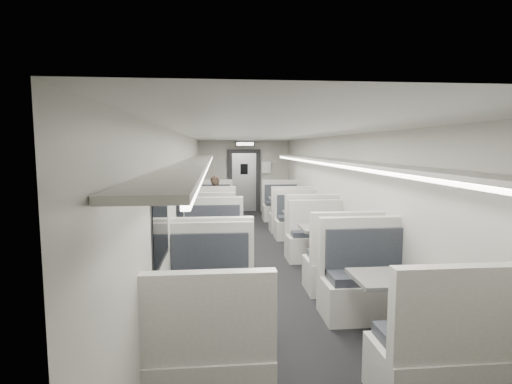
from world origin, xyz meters
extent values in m
cube|color=black|center=(0.00, 0.00, -0.06)|extent=(3.00, 12.00, 0.12)
cube|color=silver|center=(0.00, 0.00, 2.46)|extent=(3.00, 12.00, 0.12)
cube|color=#AFADA3|center=(0.00, 6.06, 1.20)|extent=(3.00, 0.12, 2.40)
cube|color=#AFADA3|center=(-1.56, 0.00, 1.20)|extent=(0.12, 12.00, 2.40)
cube|color=#AFADA3|center=(1.56, 0.00, 1.20)|extent=(0.12, 12.00, 2.40)
cube|color=#AEAEA3|center=(-1.00, 2.76, 0.23)|extent=(1.11, 0.62, 0.47)
cube|color=#21242D|center=(-1.00, 2.79, 0.52)|extent=(0.98, 0.49, 0.10)
cube|color=#AEAEA3|center=(-1.00, 2.54, 0.83)|extent=(1.11, 0.13, 0.73)
cube|color=#AEAEA3|center=(-1.00, 4.39, 0.23)|extent=(1.11, 0.62, 0.47)
cube|color=#21242D|center=(-1.00, 4.36, 0.52)|extent=(0.98, 0.49, 0.10)
cube|color=#AEAEA3|center=(-1.00, 4.61, 0.83)|extent=(1.11, 0.13, 0.73)
cylinder|color=#BABABC|center=(-1.00, 3.58, 0.36)|extent=(0.10, 0.10, 0.72)
cylinder|color=#BABABC|center=(-1.00, 3.58, 0.02)|extent=(0.38, 0.38, 0.03)
cube|color=slate|center=(-1.00, 3.58, 0.76)|extent=(0.92, 0.63, 0.04)
cube|color=#AEAEA3|center=(-1.00, 0.31, 0.22)|extent=(1.02, 0.57, 0.43)
cube|color=#21242D|center=(-1.00, 0.34, 0.48)|extent=(0.91, 0.45, 0.10)
cube|color=#AEAEA3|center=(-1.00, 0.11, 0.77)|extent=(1.02, 0.12, 0.68)
cube|color=#AEAEA3|center=(-1.00, 1.82, 0.22)|extent=(1.02, 0.57, 0.43)
cube|color=#21242D|center=(-1.00, 1.79, 0.48)|extent=(0.91, 0.45, 0.10)
cube|color=#AEAEA3|center=(-1.00, 2.03, 0.77)|extent=(1.02, 0.12, 0.68)
cylinder|color=#BABABC|center=(-1.00, 1.07, 0.33)|extent=(0.10, 0.10, 0.67)
cylinder|color=#BABABC|center=(-1.00, 1.07, 0.01)|extent=(0.35, 0.35, 0.03)
cube|color=slate|center=(-1.00, 1.07, 0.71)|extent=(0.85, 0.58, 0.04)
cube|color=#AEAEA3|center=(-1.00, -1.95, 0.24)|extent=(1.15, 0.64, 0.49)
cube|color=#21242D|center=(-1.00, -1.91, 0.54)|extent=(1.02, 0.51, 0.11)
cube|color=#AEAEA3|center=(-1.00, -2.18, 0.87)|extent=(1.15, 0.13, 0.76)
cube|color=#AEAEA3|center=(-1.00, -0.25, 0.24)|extent=(1.15, 0.64, 0.49)
cube|color=#21242D|center=(-1.00, -0.28, 0.54)|extent=(1.02, 0.51, 0.11)
cube|color=#AEAEA3|center=(-1.00, -0.02, 0.87)|extent=(1.15, 0.13, 0.76)
cylinder|color=#BABABC|center=(-1.00, -1.10, 0.38)|extent=(0.11, 0.11, 0.75)
cylinder|color=#BABABC|center=(-1.00, -1.10, 0.02)|extent=(0.39, 0.39, 0.03)
cube|color=slate|center=(-1.00, -1.10, 0.79)|extent=(0.96, 0.65, 0.04)
cube|color=#AEAEA3|center=(-1.00, -4.14, 0.24)|extent=(1.11, 0.62, 0.47)
cube|color=#21242D|center=(-1.00, -4.11, 0.53)|extent=(0.99, 0.49, 0.11)
cube|color=#AEAEA3|center=(-1.00, -4.37, 0.84)|extent=(1.11, 0.13, 0.74)
cube|color=#AEAEA3|center=(-1.00, -2.50, 0.24)|extent=(1.11, 0.62, 0.47)
cube|color=#21242D|center=(-1.00, -2.53, 0.53)|extent=(0.99, 0.49, 0.11)
cube|color=#AEAEA3|center=(-1.00, -2.28, 0.84)|extent=(1.11, 0.13, 0.74)
cylinder|color=#BABABC|center=(-1.00, -3.32, 0.36)|extent=(0.11, 0.11, 0.73)
cylinder|color=#BABABC|center=(-1.00, -3.32, 0.02)|extent=(0.38, 0.38, 0.03)
cube|color=slate|center=(-1.00, -3.32, 0.77)|extent=(0.93, 0.63, 0.04)
cube|color=#AEAEA3|center=(1.00, 2.66, 0.23)|extent=(1.10, 0.61, 0.47)
cube|color=#21242D|center=(1.00, 2.69, 0.52)|extent=(0.97, 0.49, 0.10)
cube|color=#AEAEA3|center=(1.00, 2.44, 0.83)|extent=(1.10, 0.12, 0.72)
cube|color=#AEAEA3|center=(1.00, 4.28, 0.23)|extent=(1.10, 0.61, 0.47)
cube|color=#21242D|center=(1.00, 4.25, 0.52)|extent=(0.97, 0.49, 0.10)
cube|color=#AEAEA3|center=(1.00, 4.50, 0.83)|extent=(1.10, 0.12, 0.72)
cylinder|color=#BABABC|center=(1.00, 3.47, 0.36)|extent=(0.10, 0.10, 0.71)
cylinder|color=#BABABC|center=(1.00, 3.47, 0.02)|extent=(0.37, 0.37, 0.03)
cube|color=slate|center=(1.00, 3.47, 0.76)|extent=(0.91, 0.62, 0.04)
cube|color=#AEAEA3|center=(1.00, 0.27, 0.23)|extent=(1.07, 0.60, 0.46)
cube|color=#21242D|center=(1.00, 0.30, 0.51)|extent=(0.95, 0.48, 0.10)
cube|color=#AEAEA3|center=(1.00, 0.05, 0.81)|extent=(1.07, 0.12, 0.71)
cube|color=#AEAEA3|center=(1.00, 1.85, 0.23)|extent=(1.07, 0.60, 0.46)
cube|color=#21242D|center=(1.00, 1.82, 0.51)|extent=(0.95, 0.48, 0.10)
cube|color=#AEAEA3|center=(1.00, 2.07, 0.81)|extent=(1.07, 0.12, 0.71)
cylinder|color=#BABABC|center=(1.00, 1.06, 0.35)|extent=(0.10, 0.10, 0.70)
cylinder|color=#BABABC|center=(1.00, 1.06, 0.02)|extent=(0.36, 0.36, 0.03)
cube|color=slate|center=(1.00, 1.06, 0.74)|extent=(0.89, 0.61, 0.04)
cube|color=#AEAEA3|center=(1.00, -1.66, 0.24)|extent=(1.15, 0.64, 0.49)
cube|color=#21242D|center=(1.00, -1.63, 0.54)|extent=(1.02, 0.51, 0.11)
cube|color=#AEAEA3|center=(1.00, -1.89, 0.87)|extent=(1.15, 0.13, 0.76)
cube|color=#AEAEA3|center=(1.00, 0.03, 0.24)|extent=(1.15, 0.64, 0.49)
cube|color=#21242D|center=(1.00, 0.00, 0.54)|extent=(1.02, 0.51, 0.11)
cube|color=#AEAEA3|center=(1.00, 0.27, 0.87)|extent=(1.15, 0.13, 0.76)
cylinder|color=#BABABC|center=(1.00, -0.81, 0.37)|extent=(0.11, 0.11, 0.75)
cylinder|color=#BABABC|center=(1.00, -0.81, 0.02)|extent=(0.39, 0.39, 0.03)
cube|color=slate|center=(1.00, -0.81, 0.79)|extent=(0.95, 0.65, 0.04)
cube|color=#AEAEA3|center=(1.00, -4.34, 0.25)|extent=(1.16, 0.65, 0.49)
cube|color=#21242D|center=(1.00, -4.31, 0.55)|extent=(1.03, 0.52, 0.11)
cube|color=#AEAEA3|center=(1.00, -4.58, 0.88)|extent=(1.16, 0.13, 0.77)
cube|color=#AEAEA3|center=(1.00, -2.63, 0.25)|extent=(1.16, 0.65, 0.49)
cube|color=#21242D|center=(1.00, -2.66, 0.55)|extent=(1.03, 0.52, 0.11)
cube|color=#AEAEA3|center=(1.00, -2.39, 0.88)|extent=(1.16, 0.13, 0.77)
cylinder|color=#BABABC|center=(1.00, -3.48, 0.38)|extent=(0.11, 0.11, 0.76)
cylinder|color=#BABABC|center=(1.00, -3.48, 0.02)|extent=(0.40, 0.40, 0.03)
cube|color=slate|center=(1.00, -3.48, 0.80)|extent=(0.97, 0.66, 0.04)
imported|color=black|center=(-0.95, 2.86, 0.72)|extent=(0.62, 0.51, 1.45)
cube|color=black|center=(-1.49, 3.40, 1.35)|extent=(0.02, 1.18, 0.84)
cube|color=black|center=(-1.49, 1.20, 1.35)|extent=(0.02, 1.18, 0.84)
cube|color=black|center=(-1.49, -1.00, 1.35)|extent=(0.02, 1.18, 0.84)
cube|color=black|center=(-1.49, -3.20, 1.35)|extent=(0.02, 1.18, 0.84)
cube|color=#AEAEA3|center=(-1.26, -0.30, 1.92)|extent=(0.46, 10.40, 0.05)
cube|color=white|center=(-1.06, -0.30, 1.87)|extent=(0.05, 10.20, 0.04)
cube|color=#AEAEA3|center=(1.26, -0.30, 1.92)|extent=(0.46, 10.40, 0.05)
cube|color=white|center=(1.06, -0.30, 1.87)|extent=(0.05, 10.20, 0.04)
cube|color=black|center=(0.00, 5.94, 1.05)|extent=(1.10, 0.10, 2.10)
cube|color=#BABABC|center=(0.00, 5.91, 1.00)|extent=(0.80, 0.05, 1.95)
cube|color=black|center=(0.00, 5.87, 1.45)|extent=(0.25, 0.02, 0.35)
cube|color=black|center=(0.00, 5.45, 2.28)|extent=(0.62, 0.10, 0.16)
cube|color=silver|center=(0.00, 5.39, 2.28)|extent=(0.54, 0.02, 0.10)
cube|color=white|center=(0.75, 5.92, 1.50)|extent=(0.32, 0.02, 0.40)
camera|label=1|loc=(-0.90, -7.40, 2.17)|focal=28.00mm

